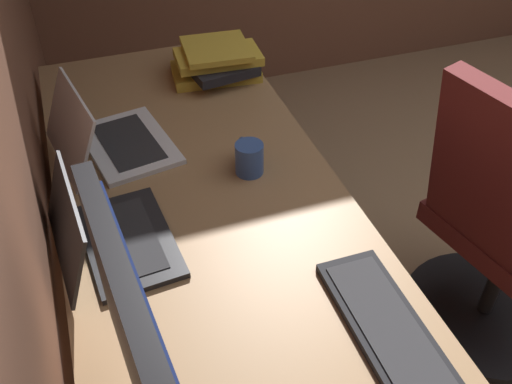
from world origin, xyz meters
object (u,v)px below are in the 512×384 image
at_px(laptop_left, 105,235).
at_px(laptop_leftmost, 106,138).
at_px(keyboard_main, 391,333).
at_px(office_chair, 501,237).
at_px(drawer_pedestal, 181,236).
at_px(coffee_mug, 249,158).
at_px(book_stack_near, 217,62).

bearing_deg(laptop_left, laptop_leftmost, -8.31).
bearing_deg(laptop_left, keyboard_main, -130.71).
bearing_deg(office_chair, laptop_leftmost, 67.66).
relative_size(drawer_pedestal, laptop_leftmost, 1.91).
height_order(drawer_pedestal, coffee_mug, coffee_mug).
bearing_deg(drawer_pedestal, coffee_mug, -139.46).
bearing_deg(book_stack_near, keyboard_main, -178.50).
height_order(coffee_mug, office_chair, office_chair).
height_order(book_stack_near, office_chair, office_chair).
height_order(laptop_left, keyboard_main, laptop_left).
distance_m(laptop_left, keyboard_main, 0.66).
bearing_deg(keyboard_main, laptop_left, 49.29).
xyz_separation_m(keyboard_main, office_chair, (0.37, -0.64, -0.28)).
height_order(drawer_pedestal, keyboard_main, keyboard_main).
relative_size(drawer_pedestal, laptop_left, 2.04).
bearing_deg(coffee_mug, book_stack_near, -7.12).
relative_size(laptop_leftmost, coffee_mug, 3.13).
distance_m(drawer_pedestal, book_stack_near, 0.59).
relative_size(laptop_left, office_chair, 0.35).
distance_m(laptop_leftmost, book_stack_near, 0.52).
xyz_separation_m(laptop_leftmost, book_stack_near, (0.31, -0.41, 0.01)).
height_order(drawer_pedestal, laptop_left, laptop_left).
relative_size(laptop_leftmost, keyboard_main, 0.86).
bearing_deg(keyboard_main, coffee_mug, 9.02).
bearing_deg(laptop_leftmost, coffee_mug, -121.37).
height_order(keyboard_main, coffee_mug, coffee_mug).
distance_m(drawer_pedestal, laptop_left, 0.61).
xyz_separation_m(laptop_left, coffee_mug, (0.17, -0.40, -0.00)).
bearing_deg(laptop_leftmost, drawer_pedestal, -92.92).
xyz_separation_m(drawer_pedestal, laptop_left, (-0.37, 0.23, 0.43)).
distance_m(laptop_leftmost, coffee_mug, 0.41).
bearing_deg(book_stack_near, coffee_mug, 172.88).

